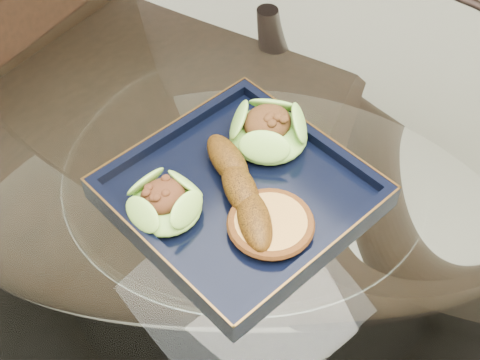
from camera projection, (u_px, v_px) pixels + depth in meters
dining_table at (245, 270)px, 0.95m from camera, size 1.13×1.13×0.77m
dining_chair at (132, 149)px, 1.22m from camera, size 0.50×0.50×0.92m
navy_plate at (240, 196)px, 0.81m from camera, size 0.29×0.29×0.02m
lettuce_wrap_left at (165, 204)px, 0.77m from camera, size 0.10×0.10×0.03m
lettuce_wrap_right at (269, 132)px, 0.84m from camera, size 0.13×0.13×0.04m
roasted_plantain at (240, 189)px, 0.78m from camera, size 0.10×0.18×0.03m
crumb_patty at (271, 225)px, 0.76m from camera, size 0.11×0.11×0.02m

